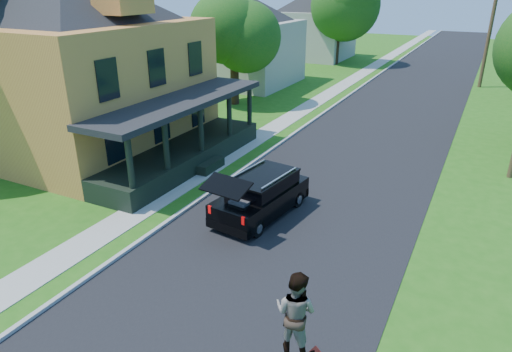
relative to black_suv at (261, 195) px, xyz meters
The scene contains 12 objects.
ground 3.55m from the black_suv, 66.12° to the right, with size 140.00×140.00×0.00m, color #226113.
street 16.91m from the black_suv, 85.25° to the left, with size 8.00×120.00×0.02m, color black.
curb 17.06m from the black_suv, 98.94° to the left, with size 0.15×120.00×0.12m, color #A3A39E.
sidewalk 17.37m from the black_suv, 104.01° to the left, with size 1.30×120.00×0.03m, color #9B9A93.
front_walk 8.62m from the black_suv, 160.70° to the left, with size 6.50×1.20×0.03m, color #9B9A93.
main_house 12.45m from the black_suv, 166.05° to the left, with size 15.56×15.56×10.10m.
neighbor_house_mid 24.33m from the black_suv, 120.14° to the left, with size 12.78×12.78×8.30m.
neighbor_house_far 38.92m from the black_suv, 108.18° to the left, with size 12.78×12.78×8.30m.
black_suv is the anchor object (origin of this frame).
skateboarder 7.33m from the black_suv, 57.67° to the right, with size 1.00×0.81×1.93m.
tree_left_mid 17.39m from the black_suv, 122.95° to the left, with size 6.95×6.60×8.01m.
utility_pole_far 29.03m from the black_suv, 78.15° to the left, with size 1.75×0.49×9.44m.
Camera 1 is at (5.23, -10.12, 7.86)m, focal length 32.00 mm.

